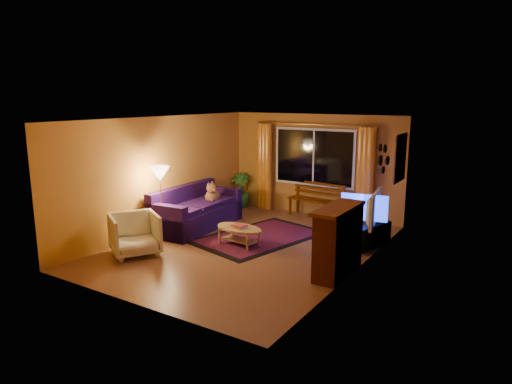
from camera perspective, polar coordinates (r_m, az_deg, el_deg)
The scene contains 22 objects.
floor at distance 9.10m, azimuth -1.02°, elevation -6.88°, with size 4.50×6.00×0.02m, color brown.
ceiling at distance 8.63m, azimuth -1.08°, elevation 9.18°, with size 4.50×6.00×0.02m, color white.
wall_back at distance 11.38m, azimuth 7.33°, elevation 3.36°, with size 4.50×0.02×2.50m, color #C0802E.
wall_left at distance 10.18m, azimuth -11.75°, elevation 2.21°, with size 0.02×6.00×2.50m, color #C0802E.
wall_right at distance 7.79m, azimuth 12.98°, elevation -0.77°, with size 0.02×6.00×2.50m, color #C0802E.
window at distance 11.29m, azimuth 7.21°, elevation 4.32°, with size 2.00×0.02×1.30m, color black.
curtain_rod at distance 11.17m, azimuth 7.22°, elevation 8.37°, with size 0.03×0.03×3.20m, color #BF8C3F.
curtain_left at distance 11.91m, azimuth 1.14°, elevation 3.20°, with size 0.36×0.36×2.24m, color orange.
curtain_right at distance 10.78m, azimuth 13.52°, elevation 1.96°, with size 0.36×0.36×2.24m, color orange.
bench at distance 11.25m, azimuth 7.47°, elevation -2.12°, with size 1.43×0.42×0.43m, color #4F2102.
potted_plant at distance 12.20m, azimuth -1.98°, elevation 0.25°, with size 0.51×0.51×0.92m, color #235B1E.
sofa at distance 10.33m, azimuth -7.40°, elevation -1.95°, with size 0.98×2.30×0.93m, color #1F0B3B.
dog at distance 10.63m, azimuth -5.46°, elevation -0.07°, with size 0.35×0.48×0.53m, color brown, non-canonical shape.
armchair at distance 8.82m, azimuth -14.93°, elevation -4.89°, with size 0.84×0.79×0.86m, color beige.
floor_lamp at distance 9.61m, azimuth -11.77°, elevation -1.34°, with size 0.25×0.25×1.52m, color #BF8C3F.
rug at distance 9.66m, azimuth 0.43°, elevation -5.63°, with size 1.70×2.69×0.02m, color maroon.
coffee_table at distance 9.10m, azimuth -2.11°, elevation -5.56°, with size 1.04×1.04×0.38m, color tan.
tv_console at distance 9.28m, azimuth 13.77°, elevation -5.30°, with size 0.37×1.10×0.46m, color black.
television at distance 9.13m, azimuth 13.95°, elevation -1.96°, with size 1.14×0.15×0.66m, color black.
fireplace at distance 7.68m, azimuth 10.25°, elevation -6.25°, with size 0.40×1.20×1.10m, color maroon.
mirror_cluster at distance 8.93m, azimuth 15.64°, elevation 4.27°, with size 0.06×0.60×0.56m, color black, non-canonical shape.
painting at distance 10.05m, azimuth 17.57°, elevation 4.09°, with size 0.04×0.76×0.96m, color #CA6A0E.
Camera 1 is at (4.74, -7.20, 2.91)m, focal length 32.00 mm.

